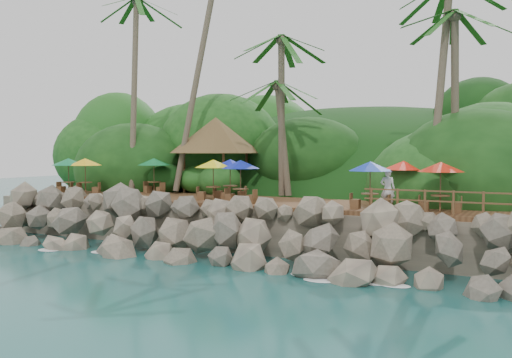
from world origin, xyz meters
The scene contains 12 objects.
ground centered at (0.00, 0.00, 0.00)m, with size 140.00×140.00×0.00m, color #19514F.
land_base centered at (0.00, 16.00, 1.05)m, with size 32.00×25.20×2.10m, color gray.
jungle_hill centered at (0.00, 23.50, 0.00)m, with size 44.80×28.00×15.40m, color #143811.
seawall centered at (0.00, 2.00, 1.15)m, with size 29.00×4.00×2.30m, color gray, non-canonical shape.
terrace centered at (0.00, 6.00, 2.20)m, with size 26.00×5.00×0.20m, color brown.
jungle_foliage centered at (0.00, 15.00, 0.00)m, with size 44.00×16.00×12.00m, color #143811, non-canonical shape.
foam_line centered at (0.00, 0.30, 0.03)m, with size 25.20×0.80×0.06m.
palms centered at (0.45, 8.66, 12.46)m, with size 25.11×7.12×15.31m.
palapa centered at (-4.94, 10.02, 5.79)m, with size 5.68×5.68×4.60m.
dining_clusters centered at (-1.17, 5.66, 4.04)m, with size 23.09×5.14×2.10m.
railing centered at (9.50, 3.65, 2.91)m, with size 6.10×0.10×1.00m.
waiter centered at (7.11, 4.90, 3.19)m, with size 0.65×0.42×1.77m, color white.
Camera 1 is at (13.47, -19.49, 4.91)m, focal length 39.47 mm.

